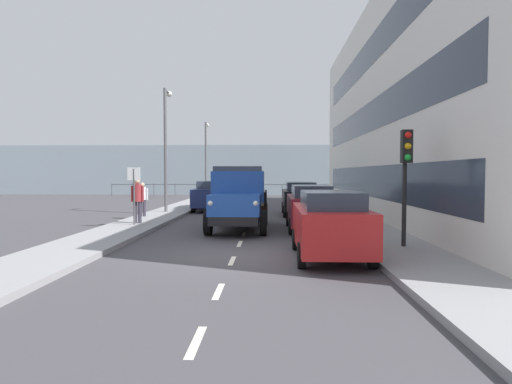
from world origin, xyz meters
name	(u,v)px	position (x,y,z in m)	size (l,w,h in m)	color
ground_plane	(251,218)	(0.00, -9.52, 0.00)	(80.00, 80.00, 0.00)	#423F44
sidewalk_left	(345,217)	(-4.49, -9.52, 0.07)	(2.15, 40.43, 0.15)	gray
sidewalk_right	(159,216)	(4.49, -9.52, 0.07)	(2.15, 40.43, 0.15)	gray
road_centreline_markings	(251,219)	(0.00, -9.25, 0.00)	(0.12, 37.13, 0.01)	silver
building_terrace	(454,110)	(-9.61, -9.66, 5.14)	(8.13, 27.29, 10.28)	silver
sea_horizon	(262,170)	(0.00, -32.74, 2.50)	(80.00, 0.80, 5.00)	#84939E
seawall_railing	(261,187)	(0.00, -29.14, 0.92)	(28.08, 0.08, 1.20)	#4C5156
truck_vintage_blue	(238,200)	(0.27, -4.98, 1.18)	(2.17, 5.64, 2.43)	black
car_red_kerbside_near	(330,224)	(-2.47, 0.39, 0.89)	(1.79, 3.92, 1.72)	#B21E1E
car_maroon_kerbside_1	(311,207)	(-2.47, -5.11, 0.89)	(1.75, 4.11, 1.72)	maroon
car_black_kerbside_2	(300,198)	(-2.47, -11.15, 0.89)	(1.82, 4.07, 1.72)	black
car_navy_oppositeside_0	(212,195)	(2.47, -13.74, 0.90)	(1.87, 4.21, 1.72)	navy
pedestrian_near_railing	(137,197)	(4.44, -6.00, 1.22)	(0.53, 0.34, 1.81)	#383342
pedestrian_strolling	(142,197)	(5.08, -8.83, 1.08)	(0.53, 0.34, 1.59)	#383342
traffic_light_near	(406,162)	(-4.65, -0.60, 2.47)	(0.28, 0.41, 3.20)	black
lamp_post_promenade	(166,138)	(4.58, -11.54, 4.01)	(0.32, 1.14, 6.48)	#59595B
lamp_post_far	(206,153)	(4.31, -24.01, 3.84)	(0.32, 1.14, 6.15)	#59595B
street_sign	(134,186)	(4.41, -5.47, 1.68)	(0.50, 0.07, 2.25)	#4C4C4C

